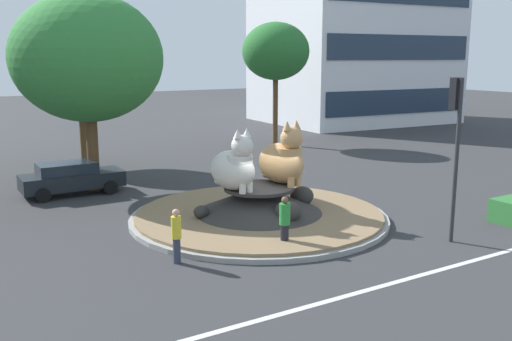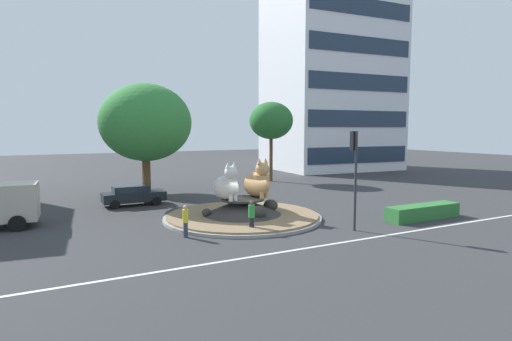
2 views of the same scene
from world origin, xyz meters
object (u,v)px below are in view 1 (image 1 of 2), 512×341
(cat_statue_calico, at_px, (283,160))
(traffic_light_mast, at_px, (455,130))
(cat_statue_white, at_px, (235,167))
(third_tree_left, at_px, (87,58))
(broadleaf_tree_behind_island, at_px, (276,52))
(pedestrian_green_shirt, at_px, (285,221))
(sedan_on_far_lane, at_px, (71,178))
(pedestrian_yellow_shirt, at_px, (176,234))
(second_tree_near_tower, at_px, (81,82))

(cat_statue_calico, relative_size, traffic_light_mast, 0.48)
(cat_statue_white, xyz_separation_m, third_tree_left, (-3.04, 8.15, 3.99))
(cat_statue_white, height_order, traffic_light_mast, traffic_light_mast)
(broadleaf_tree_behind_island, height_order, pedestrian_green_shirt, broadleaf_tree_behind_island)
(sedan_on_far_lane, bearing_deg, pedestrian_yellow_shirt, -86.83)
(cat_statue_white, bearing_deg, traffic_light_mast, 31.21)
(second_tree_near_tower, height_order, sedan_on_far_lane, second_tree_near_tower)
(pedestrian_yellow_shirt, bearing_deg, sedan_on_far_lane, 20.68)
(cat_statue_white, xyz_separation_m, traffic_light_mast, (5.25, -5.65, 1.68))
(broadleaf_tree_behind_island, height_order, third_tree_left, third_tree_left)
(broadleaf_tree_behind_island, height_order, second_tree_near_tower, broadleaf_tree_behind_island)
(second_tree_near_tower, bearing_deg, traffic_light_mast, -70.62)
(pedestrian_yellow_shirt, relative_size, sedan_on_far_lane, 0.38)
(cat_statue_white, bearing_deg, cat_statue_calico, 77.85)
(cat_statue_calico, distance_m, traffic_light_mast, 6.61)
(traffic_light_mast, bearing_deg, cat_statue_calico, 19.26)
(second_tree_near_tower, relative_size, third_tree_left, 0.75)
(third_tree_left, xyz_separation_m, pedestrian_yellow_shirt, (-0.56, -10.94, -5.23))
(broadleaf_tree_behind_island, distance_m, sedan_on_far_lane, 18.94)
(cat_statue_calico, xyz_separation_m, traffic_light_mast, (3.07, -5.63, 1.61))
(cat_statue_white, xyz_separation_m, pedestrian_yellow_shirt, (-3.60, -2.79, -1.25))
(cat_statue_calico, bearing_deg, second_tree_near_tower, -172.30)
(broadleaf_tree_behind_island, xyz_separation_m, third_tree_left, (-15.15, -7.56, -0.40))
(cat_statue_white, distance_m, second_tree_near_tower, 14.74)
(pedestrian_yellow_shirt, distance_m, sedan_on_far_lane, 10.73)
(cat_statue_white, bearing_deg, pedestrian_yellow_shirt, -63.95)
(pedestrian_green_shirt, distance_m, sedan_on_far_lane, 12.02)
(second_tree_near_tower, relative_size, pedestrian_green_shirt, 3.85)
(second_tree_near_tower, xyz_separation_m, pedestrian_yellow_shirt, (-1.80, -17.17, -3.90))
(third_tree_left, height_order, sedan_on_far_lane, third_tree_left)
(pedestrian_yellow_shirt, bearing_deg, traffic_light_mast, -90.21)
(cat_statue_calico, distance_m, second_tree_near_tower, 15.17)
(second_tree_near_tower, bearing_deg, pedestrian_yellow_shirt, -95.98)
(cat_statue_white, distance_m, third_tree_left, 9.57)
(traffic_light_mast, bearing_deg, sedan_on_far_lane, 25.36)
(second_tree_near_tower, xyz_separation_m, sedan_on_far_lane, (-2.35, -6.46, -4.03))
(traffic_light_mast, xyz_separation_m, pedestrian_yellow_shirt, (-8.85, 2.86, -2.92))
(pedestrian_yellow_shirt, height_order, sedan_on_far_lane, pedestrian_yellow_shirt)
(cat_statue_calico, distance_m, third_tree_left, 10.45)
(pedestrian_yellow_shirt, relative_size, pedestrian_green_shirt, 0.98)
(cat_statue_calico, relative_size, third_tree_left, 0.29)
(traffic_light_mast, relative_size, pedestrian_yellow_shirt, 3.24)
(second_tree_near_tower, bearing_deg, third_tree_left, -101.20)
(pedestrian_yellow_shirt, distance_m, pedestrian_green_shirt, 3.64)
(broadleaf_tree_behind_island, bearing_deg, cat_statue_calico, -122.29)
(pedestrian_green_shirt, bearing_deg, pedestrian_yellow_shirt, 169.86)
(cat_statue_white, relative_size, third_tree_left, 0.27)
(cat_statue_white, height_order, pedestrian_yellow_shirt, cat_statue_white)
(cat_statue_calico, bearing_deg, cat_statue_white, -98.19)
(traffic_light_mast, relative_size, third_tree_left, 0.61)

